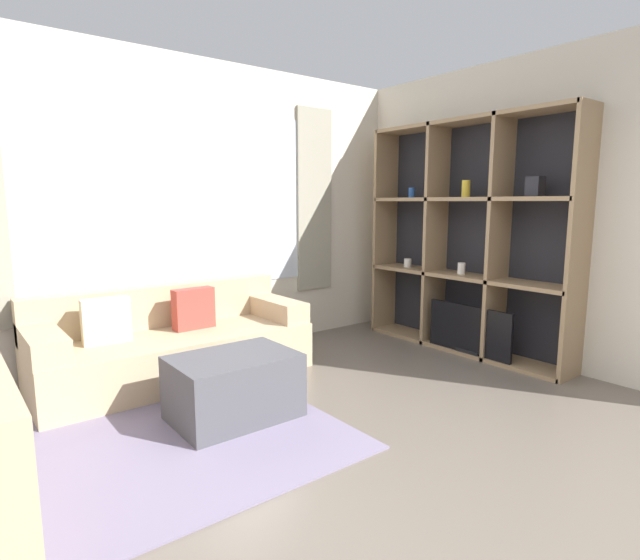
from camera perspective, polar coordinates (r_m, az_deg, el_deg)
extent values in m
plane|color=#665B51|center=(2.60, 14.39, -24.88)|extent=(16.00, 16.00, 0.00)
cube|color=beige|center=(4.66, -16.13, 7.53)|extent=(6.08, 0.07, 2.70)
cube|color=silver|center=(4.62, -15.99, 8.77)|extent=(2.68, 0.01, 1.60)
cube|color=#9E9984|center=(5.37, -0.63, 9.08)|extent=(0.44, 0.03, 1.90)
cube|color=beige|center=(5.06, 18.76, 7.49)|extent=(0.07, 4.20, 2.70)
cube|color=slate|center=(3.39, -20.97, -16.59)|extent=(2.35, 2.11, 0.01)
cube|color=#232328|center=(5.08, 17.43, 4.68)|extent=(0.02, 2.12, 2.19)
cube|color=#997A56|center=(4.41, 27.51, 3.50)|extent=(0.36, 0.04, 2.19)
cube|color=#997A56|center=(4.75, 19.76, 4.30)|extent=(0.36, 0.04, 2.19)
cube|color=#997A56|center=(5.16, 13.11, 4.91)|extent=(0.36, 0.04, 2.19)
cube|color=#997A56|center=(5.63, 7.50, 5.38)|extent=(0.36, 0.04, 2.19)
cube|color=#997A56|center=(5.13, 15.77, -7.45)|extent=(0.36, 2.12, 0.04)
cube|color=#997A56|center=(4.98, 16.11, 0.44)|extent=(0.36, 2.12, 0.04)
cube|color=#997A56|center=(4.93, 16.48, 8.85)|extent=(0.36, 2.12, 0.04)
cube|color=#997A56|center=(4.99, 16.86, 17.05)|extent=(0.36, 2.12, 0.04)
cube|color=black|center=(4.86, 16.67, -5.46)|extent=(0.04, 0.88, 0.45)
cube|color=black|center=(4.93, 16.70, -7.78)|extent=(0.10, 0.24, 0.03)
cylinder|color=gold|center=(4.93, 16.34, 9.98)|extent=(0.08, 0.08, 0.16)
cube|color=#232328|center=(4.56, 23.37, 9.77)|extent=(0.12, 0.12, 0.16)
cylinder|color=#2856A8|center=(5.34, 10.43, 9.79)|extent=(0.06, 0.06, 0.10)
cylinder|color=white|center=(5.40, 9.99, 1.95)|extent=(0.08, 0.08, 0.09)
cylinder|color=white|center=(4.97, 15.86, 1.28)|extent=(0.07, 0.07, 0.11)
cube|color=tan|center=(4.27, -16.08, -8.35)|extent=(2.14, 0.84, 0.38)
cube|color=tan|center=(4.48, -17.87, -2.78)|extent=(2.14, 0.18, 0.35)
cube|color=tan|center=(3.96, -29.18, -6.31)|extent=(0.24, 0.78, 0.17)
cube|color=tan|center=(4.62, -5.23, -3.15)|extent=(0.24, 0.78, 0.17)
cube|color=beige|center=(4.07, -23.24, -4.29)|extent=(0.35, 0.14, 0.34)
cube|color=#AD3D33|center=(4.29, -14.25, -3.18)|extent=(0.34, 0.13, 0.34)
cube|color=#47474C|center=(3.43, -9.81, -11.98)|extent=(0.79, 0.56, 0.44)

